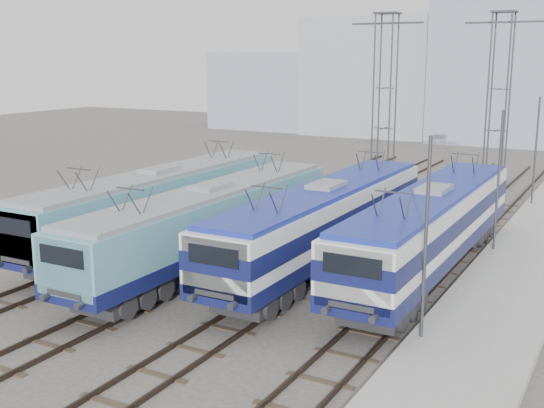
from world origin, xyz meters
The scene contains 14 objects.
ground centered at (0.00, 0.00, 0.00)m, with size 160.00×160.00×0.00m, color #514C47.
platform centered at (10.20, 8.00, 0.15)m, with size 4.00×70.00×0.30m, color #9E9E99.
locomotive_far_left centered at (-6.75, 7.68, 2.29)m, with size 2.92×18.43×3.47m.
locomotive_center_left centered at (-2.25, 5.58, 2.24)m, with size 2.84×17.94×3.38m.
locomotive_center_right centered at (2.25, 8.13, 2.33)m, with size 2.88×18.23×3.43m.
locomotive_far_right centered at (6.75, 9.34, 2.34)m, with size 2.91×18.38×3.46m.
catenary_tower_west centered at (0.00, 22.00, 6.64)m, with size 4.50×1.20×12.00m.
catenary_tower_east centered at (6.50, 24.00, 6.64)m, with size 4.50×1.20×12.00m.
mast_front centered at (8.60, 2.00, 3.50)m, with size 0.12×0.12×7.00m, color #3F4247.
mast_mid centered at (8.60, 14.00, 3.50)m, with size 0.12×0.12×7.00m, color #3F4247.
mast_rear centered at (8.60, 26.00, 3.50)m, with size 0.12×0.12×7.00m, color #3F4247.
building_west centered at (-14.00, 62.00, 7.00)m, with size 18.00×12.00×14.00m, color #959FA8.
building_center centered at (4.00, 62.00, 9.00)m, with size 22.00×14.00×18.00m, color #8D96AD.
building_far_west centered at (-30.00, 62.00, 5.00)m, with size 14.00×10.00×10.00m, color #8D96AD.
Camera 1 is at (14.43, -18.99, 9.40)m, focal length 45.00 mm.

